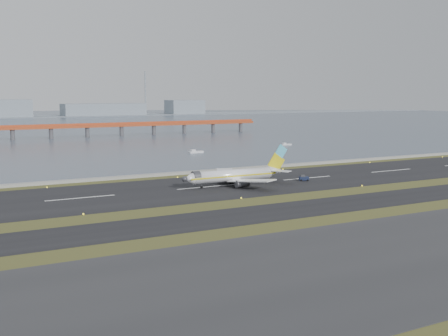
% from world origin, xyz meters
% --- Properties ---
extents(ground, '(1000.00, 1000.00, 0.00)m').
position_xyz_m(ground, '(0.00, 0.00, 0.00)').
color(ground, '#324418').
rests_on(ground, ground).
extents(apron_strip, '(1000.00, 50.00, 0.10)m').
position_xyz_m(apron_strip, '(0.00, -55.00, 0.05)').
color(apron_strip, '#29292B').
rests_on(apron_strip, ground).
extents(taxiway_strip, '(1000.00, 18.00, 0.10)m').
position_xyz_m(taxiway_strip, '(0.00, -12.00, 0.05)').
color(taxiway_strip, black).
rests_on(taxiway_strip, ground).
extents(runway_strip, '(1000.00, 45.00, 0.10)m').
position_xyz_m(runway_strip, '(0.00, 30.00, 0.05)').
color(runway_strip, black).
rests_on(runway_strip, ground).
extents(seawall, '(1000.00, 2.50, 1.00)m').
position_xyz_m(seawall, '(0.00, 60.00, 0.50)').
color(seawall, gray).
rests_on(seawall, ground).
extents(bay_water, '(1400.00, 800.00, 1.30)m').
position_xyz_m(bay_water, '(0.00, 460.00, 0.00)').
color(bay_water, '#414E5D').
rests_on(bay_water, ground).
extents(red_pier, '(260.00, 5.00, 10.20)m').
position_xyz_m(red_pier, '(20.00, 250.00, 7.28)').
color(red_pier, '#A43E1C').
rests_on(red_pier, ground).
extents(far_shoreline, '(1400.00, 80.00, 60.50)m').
position_xyz_m(far_shoreline, '(13.62, 620.00, 6.07)').
color(far_shoreline, gray).
rests_on(far_shoreline, ground).
extents(airliner, '(38.52, 32.89, 12.80)m').
position_xyz_m(airliner, '(10.07, 28.11, 3.46)').
color(airliner, white).
rests_on(airliner, ground).
extents(pushback_tug, '(3.65, 2.90, 2.05)m').
position_xyz_m(pushback_tug, '(35.16, 25.54, 1.00)').
color(pushback_tug, '#141D38').
rests_on(pushback_tug, ground).
extents(workboat_near, '(7.98, 3.12, 1.89)m').
position_xyz_m(workboat_near, '(41.56, 125.03, 0.60)').
color(workboat_near, silver).
rests_on(workboat_near, ground).
extents(workboat_far, '(6.44, 2.18, 1.55)m').
position_xyz_m(workboat_far, '(105.76, 138.41, 0.49)').
color(workboat_far, silver).
rests_on(workboat_far, ground).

